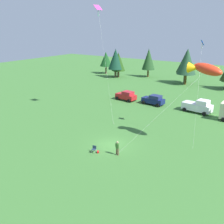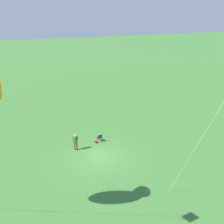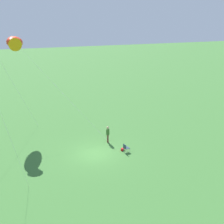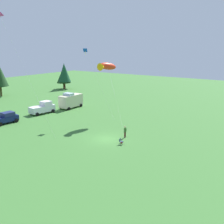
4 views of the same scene
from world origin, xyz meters
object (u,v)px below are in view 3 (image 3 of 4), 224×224
(folding_chair, at_px, (126,148))
(backpack_on_grass, at_px, (123,149))
(kite_large_fish, at_px, (15,43))
(person_kite_flyer, at_px, (108,133))

(folding_chair, height_order, backpack_on_grass, folding_chair)
(kite_large_fish, bearing_deg, person_kite_flyer, -129.69)
(backpack_on_grass, bearing_deg, kite_large_fish, 44.92)
(kite_large_fish, bearing_deg, backpack_on_grass, -135.08)
(folding_chair, xyz_separation_m, kite_large_fish, (9.36, 9.03, 9.08))
(person_kite_flyer, distance_m, backpack_on_grass, 2.53)
(folding_chair, distance_m, backpack_on_grass, 0.61)
(person_kite_flyer, bearing_deg, kite_large_fish, 148.16)
(kite_large_fish, bearing_deg, folding_chair, -136.01)
(backpack_on_grass, bearing_deg, person_kite_flyer, 20.19)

